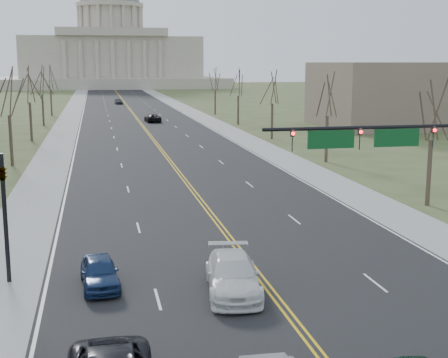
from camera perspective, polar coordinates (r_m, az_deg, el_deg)
name	(u,v)px	position (r m, az deg, el deg)	size (l,w,h in m)	color
road	(133,113)	(125.91, -8.32, 5.95)	(20.00, 380.00, 0.01)	black
cross_road	(299,328)	(24.63, 6.87, -13.34)	(120.00, 14.00, 0.01)	black
sidewalk_left	(71,114)	(125.79, -13.81, 5.76)	(4.00, 380.00, 0.03)	gray
sidewalk_right	(193,112)	(127.18, -2.88, 6.10)	(4.00, 380.00, 0.03)	gray
center_line	(133,113)	(125.91, -8.32, 5.96)	(0.42, 380.00, 0.01)	gold
edge_line_left	(83,114)	(125.72, -12.80, 5.80)	(0.15, 380.00, 0.01)	silver
edge_line_right	(182,113)	(126.86, -3.87, 6.08)	(0.15, 380.00, 0.01)	silver
capitol	(111,52)	(265.35, -10.26, 11.35)	(90.00, 60.00, 50.00)	#BCB19D
signal_mast	(395,147)	(32.64, 15.38, 2.81)	(12.12, 0.44, 7.20)	black
signal_left	(4,204)	(29.77, -19.45, -2.15)	(0.32, 0.36, 6.00)	black
tree_r_0	(433,113)	(45.58, 18.54, 5.75)	(3.74, 3.74, 8.50)	#3C2C23
tree_r_1	(328,97)	(63.63, 9.47, 7.38)	(3.74, 3.74, 8.50)	#3C2C23
tree_l_1	(8,95)	(63.90, -19.14, 7.30)	(3.96, 3.96, 9.00)	#3C2C23
tree_r_2	(272,89)	(82.59, 4.45, 8.20)	(3.74, 3.74, 8.50)	#3C2C23
tree_l_2	(29,87)	(83.76, -17.41, 8.05)	(3.96, 3.96, 9.00)	#3C2C23
tree_r_3	(238,84)	(101.95, 1.32, 8.68)	(3.74, 3.74, 8.50)	#3C2C23
tree_l_3	(42,82)	(103.67, -16.35, 8.50)	(3.96, 3.96, 9.00)	#3C2C23
tree_r_4	(215,81)	(121.52, -0.82, 8.99)	(3.74, 3.74, 8.50)	#3C2C23
tree_l_4	(50,79)	(123.61, -15.62, 8.81)	(3.96, 3.96, 9.00)	#3C2C23
bldg_right_mass	(401,95)	(102.96, 15.87, 7.43)	(25.00, 20.00, 10.00)	#716550
car_sb_inner_second	(233,275)	(27.62, 0.81, -8.77)	(2.24, 5.51, 1.60)	white
car_sb_outer_second	(100,272)	(28.88, -11.31, -8.35)	(1.61, 4.00, 1.36)	navy
car_far_nb	(153,118)	(107.18, -6.55, 5.57)	(2.30, 5.00, 1.39)	black
car_far_sb	(119,101)	(154.90, -9.62, 7.04)	(1.73, 4.29, 1.46)	#424649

